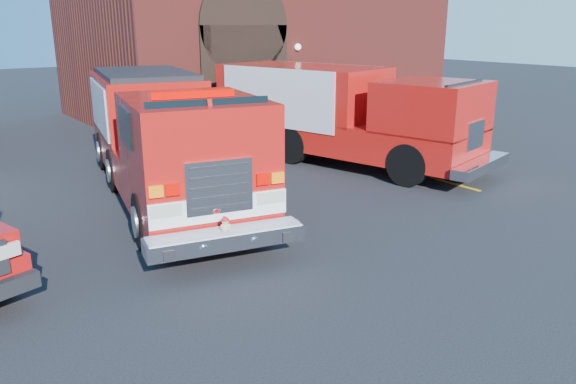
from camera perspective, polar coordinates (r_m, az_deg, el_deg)
ground at (r=10.93m, az=-3.72°, el=-5.07°), size 100.00×100.00×0.00m
parking_stripe_near at (r=15.80m, az=14.54°, el=1.35°), size 0.12×3.00×0.01m
parking_stripe_mid at (r=17.78m, az=7.13°, el=3.46°), size 0.12×3.00×0.01m
parking_stripe_far at (r=20.02m, az=1.26°, el=5.08°), size 0.12×3.00×0.01m
fire_station at (r=26.77m, az=-3.70°, el=17.15°), size 15.20×10.20×8.45m
fire_engine at (r=13.68m, az=-12.43°, el=5.55°), size 4.51×9.66×2.87m
secondary_truck at (r=17.04m, az=5.35°, el=8.15°), size 4.69×9.02×2.80m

